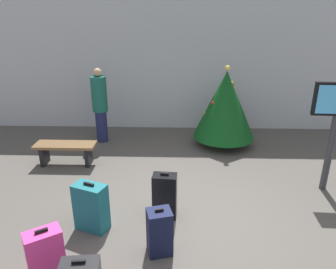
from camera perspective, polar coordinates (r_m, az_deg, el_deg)
The scene contains 9 objects.
ground_plane at distance 5.20m, azimuth 3.39°, elevation -15.22°, with size 16.00×16.00×0.00m, color #514C47.
back_wall at distance 8.74m, azimuth 2.95°, elevation 12.19°, with size 16.00×0.20×3.45m, color #B7BCC1.
holiday_tree at distance 7.65m, azimuth 10.30°, elevation 5.34°, with size 1.49×1.49×1.97m.
waiting_bench at distance 7.10m, azimuth -18.04°, elevation -2.57°, with size 1.29×0.44×0.48m.
traveller_0 at distance 7.99m, azimuth -12.22°, elevation 5.40°, with size 0.53×0.53×1.86m.
suitcase_0 at distance 4.95m, azimuth -13.76°, elevation -12.66°, with size 0.55×0.43×0.78m.
suitcase_3 at distance 4.43m, azimuth -1.55°, elevation -17.24°, with size 0.38×0.35×0.70m.
suitcase_4 at distance 4.30m, azimuth -21.28°, elevation -19.89°, with size 0.48×0.44×0.74m.
suitcase_6 at distance 5.07m, azimuth -0.60°, elevation -11.08°, with size 0.39×0.26×0.79m.
Camera 1 is at (-0.16, -4.19, 3.07)m, focal length 33.64 mm.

